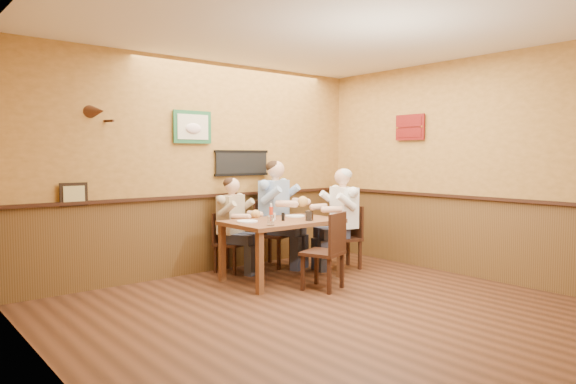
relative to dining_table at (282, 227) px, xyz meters
name	(u,v)px	position (x,y,z in m)	size (l,w,h in m)	color
room	(337,142)	(-0.38, -1.33, 1.03)	(5.02, 5.03, 2.81)	#361D10
dining_table	(282,227)	(0.00, 0.00, 0.00)	(1.40, 0.90, 0.75)	brown
chair_back_left	(231,242)	(-0.27, 0.76, -0.26)	(0.37, 0.37, 0.79)	#341B10
chair_back_right	(274,233)	(0.40, 0.68, -0.19)	(0.43, 0.43, 0.93)	#341B10
chair_right_end	(344,237)	(1.06, -0.04, -0.23)	(0.40, 0.40, 0.86)	#341B10
chair_near_side	(323,251)	(0.05, -0.68, -0.21)	(0.42, 0.42, 0.90)	#341B10
diner_tan_shirt	(231,230)	(-0.27, 0.76, -0.09)	(0.52, 0.52, 1.13)	tan
diner_blue_polo	(274,219)	(0.40, 0.68, 0.01)	(0.61, 0.61, 1.33)	#84A0C7
diner_white_elder	(344,224)	(1.06, -0.04, -0.04)	(0.57, 0.57, 1.23)	white
water_glass_left	(271,220)	(-0.44, -0.33, 0.15)	(0.08, 0.08, 0.12)	silver
water_glass_mid	(309,216)	(0.19, -0.28, 0.15)	(0.08, 0.08, 0.12)	white
cola_tumbler	(310,215)	(0.24, -0.24, 0.15)	(0.09, 0.09, 0.12)	black
hot_sauce_bottle	(271,213)	(-0.16, 0.03, 0.19)	(0.05, 0.05, 0.19)	red
salt_shaker	(274,216)	(-0.08, 0.06, 0.14)	(0.04, 0.04, 0.09)	silver
pepper_shaker	(283,217)	(-0.04, -0.07, 0.14)	(0.04, 0.04, 0.10)	black
plate_far_left	(247,221)	(-0.45, 0.12, 0.10)	(0.25, 0.25, 0.02)	white
plate_far_right	(295,216)	(0.36, 0.18, 0.10)	(0.25, 0.25, 0.02)	white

